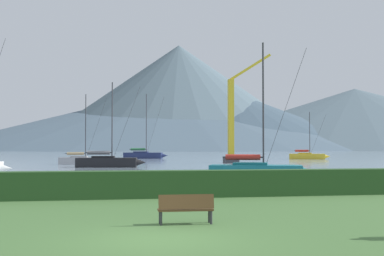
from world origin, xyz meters
name	(u,v)px	position (x,y,z in m)	size (l,w,h in m)	color
ground_plane	(159,239)	(0.00, 0.00, 0.00)	(1000.00, 1000.00, 0.00)	#477038
harbor_water	(105,155)	(0.00, 137.00, 0.00)	(320.00, 246.00, 0.00)	#8499A8
hedge_line	(133,184)	(0.00, 11.00, 0.65)	(80.00, 1.20, 1.29)	#284C23
sailboat_slip_2	(307,156)	(37.01, 77.94, 0.62)	(7.62, 4.24, 8.94)	gold
sailboat_slip_3	(144,155)	(7.03, 88.90, 0.74)	(8.88, 4.38, 12.90)	navy
sailboat_slip_5	(82,160)	(-3.92, 58.04, 0.58)	(7.00, 2.47, 9.58)	#9E9EA3
sailboat_slip_7	(108,161)	(-0.65, 47.57, 0.67)	(8.22, 3.35, 10.01)	black
sailboat_slip_8	(257,171)	(9.91, 23.00, 0.65)	(7.89, 4.40, 10.17)	#19707A
park_bench_near_path	(186,207)	(1.13, 2.45, 0.53)	(1.76, 0.52, 0.95)	brown
dock_crane	(233,126)	(17.65, 59.60, 5.47)	(7.17, 2.00, 16.31)	#333338
distant_hill_west_ridge	(179,97)	(54.40, 352.58, 37.85)	(213.68, 213.68, 75.69)	slate
distant_hill_central_peak	(355,119)	(189.93, 349.15, 23.16)	(296.87, 296.87, 46.31)	slate
distant_hill_east_ridge	(170,119)	(51.87, 380.03, 23.25)	(350.71, 350.71, 46.50)	#4C6070
distant_hill_far_shoulder	(234,121)	(87.98, 323.81, 19.55)	(195.93, 195.93, 39.09)	#425666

